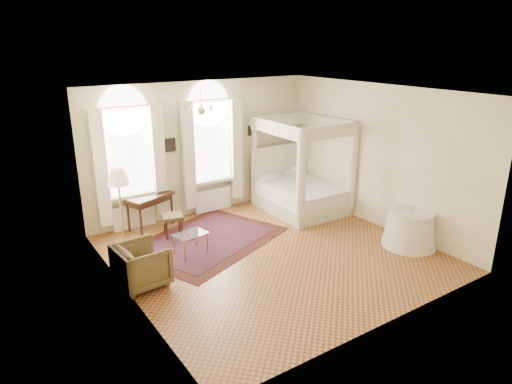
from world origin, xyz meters
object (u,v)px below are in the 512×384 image
Objects in this scene: nightstand at (294,185)px; stool at (173,218)px; armchair at (142,265)px; side_table at (410,229)px; canopy_bed at (301,190)px; writing_desk at (150,200)px; floor_lamp at (118,181)px; coffee_table at (190,236)px.

nightstand is 1.05× the size of stool.
armchair reaches higher than side_table.
writing_desk is at bearing 164.63° from canopy_bed.
nightstand is 0.47× the size of writing_desk.
floor_lamp is (-4.61, 0.24, 0.97)m from canopy_bed.
canopy_bed reaches higher than floor_lamp.
canopy_bed is 1.34× the size of floor_lamp.
writing_desk is 1.64× the size of coffee_table.
nightstand is at bearing 23.56° from coffee_table.
stool is 0.31× the size of floor_lamp.
canopy_bed reaches higher than armchair.
armchair is 5.59m from side_table.
coffee_table is 1.84m from floor_lamp.
floor_lamp is at bearing -171.41° from nightstand.
canopy_bed is 1.97× the size of writing_desk.
armchair reaches higher than coffee_table.
stool is 0.47× the size of side_table.
armchair is (-1.13, -2.45, -0.29)m from writing_desk.
stool is at bearing 86.33° from coffee_table.
floor_lamp reaches higher than stool.
floor_lamp is at bearing -139.30° from writing_desk.
writing_desk reaches higher than coffee_table.
writing_desk is at bearing 40.70° from floor_lamp.
writing_desk is 1.05× the size of side_table.
floor_lamp is 6.19m from side_table.
writing_desk is (-3.70, 1.02, 0.15)m from canopy_bed.
canopy_bed is 3.06m from side_table.
stool is at bearing -42.81° from armchair.
canopy_bed reaches higher than coffee_table.
writing_desk reaches higher than side_table.
nightstand is at bearing 10.56° from stool.
canopy_bed is 2.06× the size of side_table.
stool is 5.18m from side_table.
side_table is (4.24, -4.03, -0.31)m from writing_desk.
stool is 1.04m from coffee_table.
side_table is at bearing -28.72° from coffee_table.
coffee_table is at bearing -43.35° from floor_lamp.
coffee_table is (1.28, 0.66, 0.01)m from armchair.
side_table is (5.15, -3.25, -1.12)m from floor_lamp.
floor_lamp is (-1.07, 1.01, 1.10)m from coffee_table.
coffee_table is (0.16, -1.79, -0.28)m from writing_desk.
stool is 2.17m from armchair.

